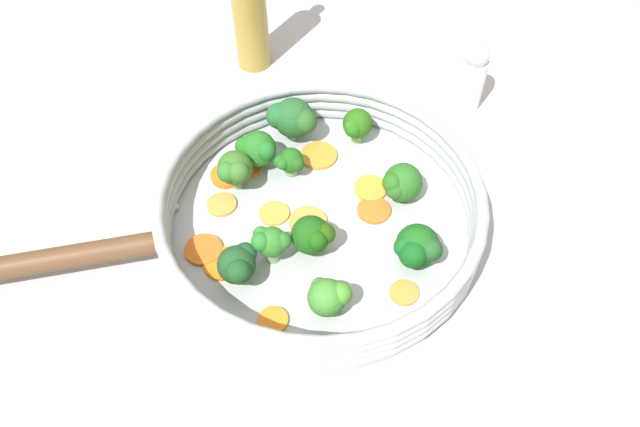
% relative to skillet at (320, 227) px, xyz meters
% --- Properties ---
extents(ground_plane, '(4.00, 4.00, 0.00)m').
position_rel_skillet_xyz_m(ground_plane, '(0.00, 0.00, -0.01)').
color(ground_plane, '#BCB7B8').
extents(skillet, '(0.33, 0.33, 0.02)m').
position_rel_skillet_xyz_m(skillet, '(0.00, 0.00, 0.00)').
color(skillet, '#B2B5B7').
rests_on(skillet, ground_plane).
extents(skillet_rim_wall, '(0.35, 0.35, 0.05)m').
position_rel_skillet_xyz_m(skillet_rim_wall, '(0.00, 0.00, 0.04)').
color(skillet_rim_wall, '#AEB6B8').
rests_on(skillet_rim_wall, skillet).
extents(skillet_handle, '(0.10, 0.19, 0.02)m').
position_rel_skillet_xyz_m(skillet_handle, '(-0.10, -0.25, 0.02)').
color(skillet_handle, brown).
rests_on(skillet_handle, skillet).
extents(skillet_rivet_left, '(0.01, 0.01, 0.01)m').
position_rel_skillet_xyz_m(skillet_rivet_left, '(-0.10, -0.12, 0.01)').
color(skillet_rivet_left, '#B2B5BB').
rests_on(skillet_rivet_left, skillet).
extents(skillet_rivet_right, '(0.01, 0.01, 0.01)m').
position_rel_skillet_xyz_m(skillet_rivet_right, '(-0.01, -0.16, 0.01)').
color(skillet_rivet_right, '#B3B7BC').
rests_on(skillet_rivet_right, skillet).
extents(carrot_slice_0, '(0.05, 0.05, 0.01)m').
position_rel_skillet_xyz_m(carrot_slice_0, '(-0.04, -0.12, 0.01)').
color(carrot_slice_0, orange).
rests_on(carrot_slice_0, skillet).
extents(carrot_slice_1, '(0.05, 0.05, 0.00)m').
position_rel_skillet_xyz_m(carrot_slice_1, '(-0.01, 0.07, 0.01)').
color(carrot_slice_1, orange).
rests_on(carrot_slice_1, skillet).
extents(carrot_slice_2, '(0.04, 0.04, 0.00)m').
position_rel_skillet_xyz_m(carrot_slice_2, '(-0.08, -0.08, 0.01)').
color(carrot_slice_2, '#F8953F').
rests_on(carrot_slice_2, skillet).
extents(carrot_slice_3, '(0.04, 0.04, 0.00)m').
position_rel_skillet_xyz_m(carrot_slice_3, '(0.12, 0.02, 0.01)').
color(carrot_slice_3, orange).
rests_on(carrot_slice_3, skillet).
extents(carrot_slice_4, '(0.03, 0.03, 0.00)m').
position_rel_skillet_xyz_m(carrot_slice_4, '(0.07, -0.11, 0.01)').
color(carrot_slice_4, orange).
rests_on(carrot_slice_4, skillet).
extents(carrot_slice_5, '(0.05, 0.05, 0.01)m').
position_rel_skillet_xyz_m(carrot_slice_5, '(-0.11, -0.05, 0.01)').
color(carrot_slice_5, orange).
rests_on(carrot_slice_5, skillet).
extents(carrot_slice_6, '(0.06, 0.06, 0.00)m').
position_rel_skillet_xyz_m(carrot_slice_6, '(-0.08, 0.05, 0.01)').
color(carrot_slice_6, orange).
rests_on(carrot_slice_6, skillet).
extents(carrot_slice_7, '(0.05, 0.05, 0.00)m').
position_rel_skillet_xyz_m(carrot_slice_7, '(-0.11, -0.03, 0.01)').
color(carrot_slice_7, orange).
rests_on(carrot_slice_7, skillet).
extents(carrot_slice_8, '(0.05, 0.05, 0.00)m').
position_rel_skillet_xyz_m(carrot_slice_8, '(-0.01, -0.01, 0.01)').
color(carrot_slice_8, '#F1963C').
rests_on(carrot_slice_8, skillet).
extents(carrot_slice_9, '(0.05, 0.05, 0.00)m').
position_rel_skillet_xyz_m(carrot_slice_9, '(0.02, 0.06, 0.01)').
color(carrot_slice_9, orange).
rests_on(carrot_slice_9, skillet).
extents(carrot_slice_10, '(0.06, 0.06, 0.00)m').
position_rel_skillet_xyz_m(carrot_slice_10, '(-0.01, -0.11, 0.01)').
color(carrot_slice_10, orange).
rests_on(carrot_slice_10, skillet).
extents(carrot_slice_11, '(0.05, 0.05, 0.00)m').
position_rel_skillet_xyz_m(carrot_slice_11, '(-0.04, -0.04, 0.01)').
color(carrot_slice_11, '#F3973C').
rests_on(carrot_slice_11, skillet).
extents(broccoli_floret_0, '(0.03, 0.03, 0.04)m').
position_rel_skillet_xyz_m(broccoli_floret_0, '(-0.08, 0.01, 0.03)').
color(broccoli_floret_0, '#759E5B').
rests_on(broccoli_floret_0, skillet).
extents(broccoli_floret_1, '(0.03, 0.04, 0.05)m').
position_rel_skillet_xyz_m(broccoli_floret_1, '(0.01, -0.07, 0.04)').
color(broccoli_floret_1, '#86A469').
rests_on(broccoli_floret_1, skillet).
extents(broccoli_floret_2, '(0.06, 0.05, 0.06)m').
position_rel_skillet_xyz_m(broccoli_floret_2, '(-0.12, 0.04, 0.04)').
color(broccoli_floret_2, '#5D9144').
rests_on(broccoli_floret_2, skillet).
extents(broccoli_floret_3, '(0.04, 0.04, 0.05)m').
position_rel_skillet_xyz_m(broccoli_floret_3, '(-0.09, -0.05, 0.04)').
color(broccoli_floret_3, '#719E5D').
rests_on(broccoli_floret_3, skillet).
extents(broccoli_floret_4, '(0.04, 0.05, 0.05)m').
position_rel_skillet_xyz_m(broccoli_floret_4, '(0.02, 0.09, 0.03)').
color(broccoli_floret_4, '#78975D').
rests_on(broccoli_floret_4, skillet).
extents(broccoli_floret_5, '(0.04, 0.04, 0.05)m').
position_rel_skillet_xyz_m(broccoli_floret_5, '(0.09, -0.06, 0.04)').
color(broccoli_floret_5, '#78935A').
rests_on(broccoli_floret_5, skillet).
extents(broccoli_floret_6, '(0.04, 0.04, 0.05)m').
position_rel_skillet_xyz_m(broccoli_floret_6, '(-0.08, 0.10, 0.04)').
color(broccoli_floret_6, '#8CB05C').
rests_on(broccoli_floret_6, skillet).
extents(broccoli_floret_7, '(0.04, 0.04, 0.05)m').
position_rel_skillet_xyz_m(broccoli_floret_7, '(0.02, -0.11, 0.04)').
color(broccoli_floret_7, '#7CB363').
rests_on(broccoli_floret_7, skillet).
extents(broccoli_floret_8, '(0.05, 0.04, 0.05)m').
position_rel_skillet_xyz_m(broccoli_floret_8, '(-0.11, -0.01, 0.04)').
color(broccoli_floret_8, '#739D57').
rests_on(broccoli_floret_8, skillet).
extents(broccoli_floret_9, '(0.04, 0.04, 0.05)m').
position_rel_skillet_xyz_m(broccoli_floret_9, '(0.03, -0.03, 0.04)').
color(broccoli_floret_9, '#6C8852').
rests_on(broccoli_floret_9, skillet).
extents(broccoli_floret_10, '(0.05, 0.05, 0.05)m').
position_rel_skillet_xyz_m(broccoli_floret_10, '(0.10, 0.05, 0.04)').
color(broccoli_floret_10, '#81B26D').
rests_on(broccoli_floret_10, skillet).
extents(salt_shaker, '(0.04, 0.04, 0.10)m').
position_rel_skillet_xyz_m(salt_shaker, '(-0.06, 0.27, 0.04)').
color(salt_shaker, white).
rests_on(salt_shaker, ground_plane).
extents(oil_bottle, '(0.05, 0.05, 0.23)m').
position_rel_skillet_xyz_m(oil_bottle, '(-0.29, 0.09, 0.09)').
color(oil_bottle, olive).
rests_on(oil_bottle, ground_plane).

